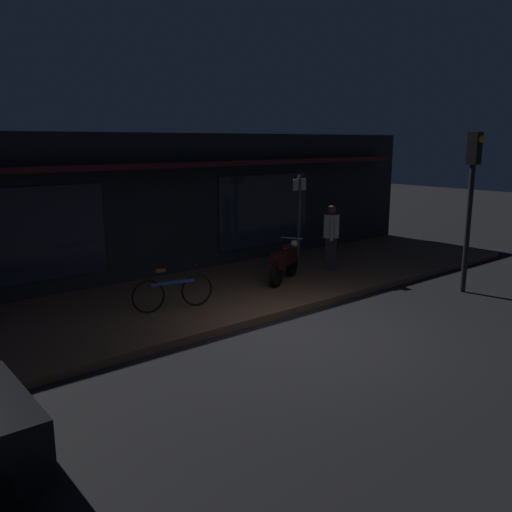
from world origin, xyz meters
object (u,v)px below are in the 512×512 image
at_px(bicycle_parked, 173,292).
at_px(traffic_light_pole, 472,184).
at_px(person_bystander, 331,236).
at_px(sign_post, 299,215).
at_px(motorcycle, 285,260).

height_order(bicycle_parked, traffic_light_pole, traffic_light_pole).
height_order(bicycle_parked, person_bystander, person_bystander).
height_order(person_bystander, sign_post, sign_post).
distance_m(motorcycle, bicycle_parked, 3.20).
relative_size(bicycle_parked, traffic_light_pole, 0.45).
xyz_separation_m(bicycle_parked, sign_post, (4.56, 1.16, 1.00)).
bearing_deg(bicycle_parked, motorcycle, 3.95).
relative_size(person_bystander, traffic_light_pole, 0.46).
xyz_separation_m(motorcycle, bicycle_parked, (-3.19, -0.22, -0.14)).
bearing_deg(bicycle_parked, person_bystander, 3.26).
height_order(motorcycle, sign_post, sign_post).
distance_m(bicycle_parked, traffic_light_pole, 6.94).
bearing_deg(person_bystander, motorcycle, -178.09).
height_order(motorcycle, bicycle_parked, motorcycle).
height_order(sign_post, traffic_light_pole, traffic_light_pole).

